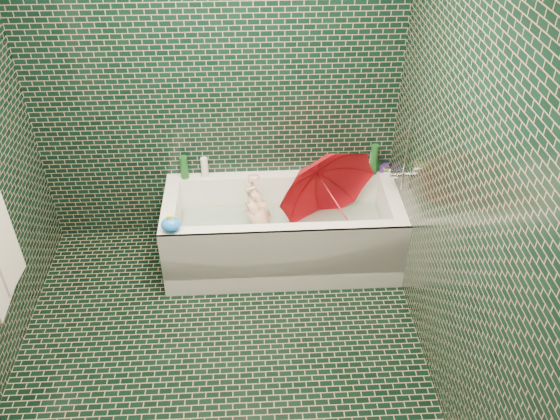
{
  "coord_description": "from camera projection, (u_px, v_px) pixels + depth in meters",
  "views": [
    {
      "loc": [
        0.24,
        -2.39,
        3.03
      ],
      "look_at": [
        0.42,
        0.82,
        0.6
      ],
      "focal_mm": 38.0,
      "sensor_mm": 36.0,
      "label": 1
    }
  ],
  "objects": [
    {
      "name": "water",
      "position": [
        282.0,
        227.0,
        4.37
      ],
      "size": [
        1.48,
        0.53,
        0.0
      ],
      "primitive_type": "cube",
      "color": "silver",
      "rests_on": "bathtub"
    },
    {
      "name": "soap_bottle_c",
      "position": [
        375.0,
        172.0,
        4.51
      ],
      "size": [
        0.15,
        0.15,
        0.19
      ],
      "primitive_type": "imported",
      "rotation": [
        0.0,
        0.0,
        0.01
      ],
      "color": "#154C1B",
      "rests_on": "bathtub"
    },
    {
      "name": "floor",
      "position": [
        220.0,
        368.0,
        3.71
      ],
      "size": [
        2.8,
        2.8,
        0.0
      ],
      "primitive_type": "plane",
      "color": "black",
      "rests_on": "ground"
    },
    {
      "name": "bottle_right_pump",
      "position": [
        372.0,
        162.0,
        4.45
      ],
      "size": [
        0.05,
        0.05,
        0.18
      ],
      "primitive_type": "cylinder",
      "rotation": [
        0.0,
        0.0,
        -0.08
      ],
      "color": "silver",
      "rests_on": "bathtub"
    },
    {
      "name": "wall_back",
      "position": [
        214.0,
        87.0,
        4.08
      ],
      "size": [
        2.8,
        0.0,
        2.8
      ],
      "primitive_type": "plane",
      "rotation": [
        1.57,
        0.0,
        0.0
      ],
      "color": "black",
      "rests_on": "floor"
    },
    {
      "name": "soap_bottle_a",
      "position": [
        377.0,
        171.0,
        4.52
      ],
      "size": [
        0.12,
        0.12,
        0.25
      ],
      "primitive_type": "imported",
      "rotation": [
        0.0,
        0.0,
        0.27
      ],
      "color": "white",
      "rests_on": "bathtub"
    },
    {
      "name": "bottle_left_short",
      "position": [
        205.0,
        168.0,
        4.4
      ],
      "size": [
        0.07,
        0.07,
        0.16
      ],
      "primitive_type": "cylinder",
      "rotation": [
        0.0,
        0.0,
        -0.33
      ],
      "color": "white",
      "rests_on": "bathtub"
    },
    {
      "name": "faucet",
      "position": [
        399.0,
        170.0,
        4.12
      ],
      "size": [
        0.18,
        0.19,
        0.55
      ],
      "color": "silver",
      "rests_on": "wall_right"
    },
    {
      "name": "bathtub",
      "position": [
        282.0,
        237.0,
        4.41
      ],
      "size": [
        1.7,
        0.75,
        0.55
      ],
      "color": "white",
      "rests_on": "floor"
    },
    {
      "name": "bath_toy",
      "position": [
        171.0,
        224.0,
        3.9
      ],
      "size": [
        0.14,
        0.11,
        0.13
      ],
      "rotation": [
        0.0,
        0.0,
        0.03
      ],
      "color": "#1A77F0",
      "rests_on": "bathtub"
    },
    {
      "name": "wall_right",
      "position": [
        460.0,
        200.0,
        3.02
      ],
      "size": [
        0.0,
        2.8,
        2.8
      ],
      "primitive_type": "plane",
      "rotation": [
        1.57,
        0.0,
        -1.57
      ],
      "color": "black",
      "rests_on": "floor"
    },
    {
      "name": "umbrella",
      "position": [
        335.0,
        201.0,
        4.19
      ],
      "size": [
        1.1,
        1.06,
        1.05
      ],
      "primitive_type": "imported",
      "rotation": [
        0.31,
        -0.44,
        0.27
      ],
      "color": "red",
      "rests_on": "bathtub"
    },
    {
      "name": "rubber_duck",
      "position": [
        366.0,
        167.0,
        4.48
      ],
      "size": [
        0.12,
        0.09,
        0.1
      ],
      "rotation": [
        0.0,
        0.0,
        -0.14
      ],
      "color": "#F4F318",
      "rests_on": "bathtub"
    },
    {
      "name": "bath_mat",
      "position": [
        282.0,
        242.0,
        4.46
      ],
      "size": [
        1.35,
        0.47,
        0.01
      ],
      "primitive_type": "cube",
      "color": "green",
      "rests_on": "bathtub"
    },
    {
      "name": "soap_bottle_b",
      "position": [
        385.0,
        173.0,
        4.5
      ],
      "size": [
        0.08,
        0.09,
        0.18
      ],
      "primitive_type": "imported",
      "rotation": [
        0.0,
        0.0,
        0.06
      ],
      "color": "#401E71",
      "rests_on": "bathtub"
    },
    {
      "name": "bottle_left_tall",
      "position": [
        184.0,
        167.0,
        4.39
      ],
      "size": [
        0.07,
        0.07,
        0.18
      ],
      "primitive_type": "cylinder",
      "rotation": [
        0.0,
        0.0,
        0.22
      ],
      "color": "#154C1B",
      "rests_on": "bathtub"
    },
    {
      "name": "bottle_right_tall",
      "position": [
        374.0,
        160.0,
        4.42
      ],
      "size": [
        0.06,
        0.06,
        0.24
      ],
      "primitive_type": "cylinder",
      "rotation": [
        0.0,
        0.0,
        0.03
      ],
      "color": "#154C1B",
      "rests_on": "bathtub"
    },
    {
      "name": "child",
      "position": [
        263.0,
        226.0,
        4.36
      ],
      "size": [
        0.85,
        0.47,
        0.34
      ],
      "primitive_type": "imported",
      "rotation": [
        -1.36,
        0.0,
        -1.82
      ],
      "color": "#D9A888",
      "rests_on": "bathtub"
    }
  ]
}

